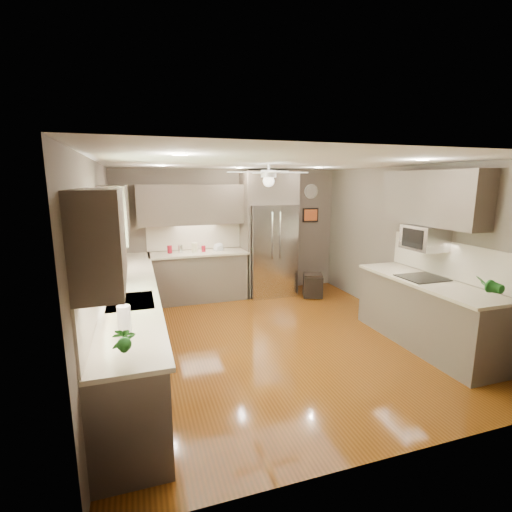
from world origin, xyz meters
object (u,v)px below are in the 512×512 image
refrigerator (269,236)px  potted_plant_left (124,339)px  canister_c (195,248)px  microwave (424,238)px  potted_plant_right (488,285)px  bowl (219,249)px  canister_d (204,249)px  canister_a (170,249)px  stool (313,285)px  soap_bottle (117,286)px  canister_b (181,249)px  paper_towel (124,320)px

refrigerator → potted_plant_left: bearing=-122.8°
canister_c → microwave: size_ratio=0.33×
potted_plant_right → bowl: size_ratio=1.46×
canister_d → refrigerator: size_ratio=0.05×
potted_plant_right → canister_c: bearing=124.6°
canister_a → canister_c: (0.46, -0.02, 0.01)m
microwave → stool: 2.60m
canister_c → microwave: microwave is taller
canister_d → soap_bottle: bearing=-121.4°
canister_b → paper_towel: 3.86m
soap_bottle → potted_plant_right: potted_plant_right is taller
stool → paper_towel: bearing=-137.2°
canister_d → potted_plant_right: bearing=-57.1°
potted_plant_left → stool: size_ratio=0.70×
stool → canister_a: bearing=168.3°
canister_a → stool: canister_a is taller
canister_b → bowl: canister_b is taller
bowl → microwave: size_ratio=0.43×
canister_d → potted_plant_left: (-1.34, -4.16, 0.11)m
refrigerator → microwave: bearing=-63.9°
microwave → canister_b: bearing=137.6°
canister_a → stool: (2.69, -0.56, -0.78)m
canister_c → refrigerator: size_ratio=0.07×
canister_a → refrigerator: refrigerator is taller
canister_c → bowl: bearing=2.7°
potted_plant_left → bowl: (1.63, 4.19, -0.14)m
bowl → microwave: bearing=-49.7°
soap_bottle → potted_plant_left: 1.79m
canister_d → bowl: canister_d is taller
canister_c → potted_plant_right: potted_plant_right is taller
potted_plant_right → microwave: bearing=83.9°
canister_b → canister_c: bearing=-13.2°
canister_b → potted_plant_left: potted_plant_left is taller
canister_c → soap_bottle: (-1.28, -2.39, 0.01)m
soap_bottle → potted_plant_left: (0.12, -1.78, 0.06)m
refrigerator → microwave: (1.33, -2.71, 0.29)m
microwave → canister_c: bearing=135.7°
bowl → refrigerator: 1.05m
canister_a → stool: size_ratio=0.30×
canister_b → refrigerator: bearing=-3.3°
bowl → paper_towel: paper_towel is taller
soap_bottle → potted_plant_left: bearing=-86.2°
canister_b → potted_plant_right: bearing=-53.4°
potted_plant_left → microwave: microwave is taller
canister_b → soap_bottle: size_ratio=0.73×
canister_a → potted_plant_left: 4.24m
canister_d → soap_bottle: size_ratio=0.56×
canister_a → soap_bottle: (-0.82, -2.40, 0.02)m
soap_bottle → canister_d: bearing=58.6°
canister_a → canister_b: 0.21m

